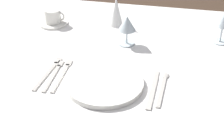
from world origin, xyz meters
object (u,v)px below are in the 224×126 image
(fork_outer, at_px, (63,74))
(wine_glass_left, at_px, (224,21))
(dinner_plate, at_px, (105,83))
(spoon_soup, at_px, (163,84))
(wine_glass_centre, at_px, (127,25))
(fork_inner, at_px, (54,74))
(napkin_folded, at_px, (116,12))
(coffee_cup_left, at_px, (53,16))
(dinner_knife, at_px, (153,90))
(fork_salad, at_px, (49,72))

(fork_outer, xyz_separation_m, wine_glass_left, (0.59, 0.39, 0.10))
(dinner_plate, distance_m, spoon_soup, 0.21)
(wine_glass_centre, bearing_deg, fork_inner, -126.62)
(spoon_soup, bearing_deg, napkin_folded, 120.15)
(coffee_cup_left, bearing_deg, wine_glass_left, -1.71)
(dinner_plate, bearing_deg, spoon_soup, 12.85)
(dinner_plate, bearing_deg, wine_glass_centre, 86.40)
(fork_inner, height_order, napkin_folded, napkin_folded)
(dinner_knife, bearing_deg, wine_glass_left, 59.13)
(fork_outer, distance_m, napkin_folded, 0.49)
(fork_outer, bearing_deg, fork_inner, -165.10)
(coffee_cup_left, relative_size, wine_glass_left, 0.70)
(wine_glass_left, height_order, napkin_folded, wine_glass_left)
(dinner_knife, height_order, wine_glass_centre, wine_glass_centre)
(fork_salad, bearing_deg, dinner_knife, -4.10)
(fork_outer, relative_size, napkin_folded, 1.53)
(fork_inner, height_order, spoon_soup, spoon_soup)
(wine_glass_centre, relative_size, napkin_folded, 0.92)
(fork_outer, distance_m, dinner_knife, 0.34)
(dinner_plate, relative_size, fork_outer, 1.26)
(coffee_cup_left, distance_m, wine_glass_left, 0.79)
(dinner_plate, relative_size, fork_salad, 1.22)
(napkin_folded, bearing_deg, spoon_soup, -59.85)
(napkin_folded, bearing_deg, fork_inner, -105.60)
(wine_glass_centre, bearing_deg, spoon_soup, -56.60)
(fork_outer, bearing_deg, dinner_knife, -4.51)
(spoon_soup, distance_m, coffee_cup_left, 0.70)
(fork_inner, bearing_deg, dinner_plate, -7.24)
(fork_inner, distance_m, wine_glass_centre, 0.38)
(fork_salad, xyz_separation_m, wine_glass_centre, (0.24, 0.28, 0.09))
(coffee_cup_left, height_order, napkin_folded, napkin_folded)
(fork_inner, bearing_deg, coffee_cup_left, 111.84)
(coffee_cup_left, xyz_separation_m, wine_glass_centre, (0.39, -0.13, 0.05))
(dinner_plate, relative_size, coffee_cup_left, 2.71)
(fork_inner, distance_m, coffee_cup_left, 0.46)
(fork_salad, relative_size, napkin_folded, 1.58)
(spoon_soup, distance_m, napkin_folded, 0.53)
(coffee_cup_left, bearing_deg, spoon_soup, -35.29)
(fork_inner, relative_size, wine_glass_left, 1.45)
(fork_outer, bearing_deg, dinner_plate, -11.22)
(spoon_soup, relative_size, wine_glass_left, 1.46)
(fork_salad, height_order, wine_glass_centre, wine_glass_centre)
(fork_outer, height_order, spoon_soup, spoon_soup)
(fork_inner, distance_m, spoon_soup, 0.40)
(fork_salad, bearing_deg, wine_glass_centre, 49.46)
(dinner_plate, bearing_deg, napkin_folded, 97.37)
(spoon_soup, height_order, wine_glass_centre, wine_glass_centre)
(dinner_plate, height_order, wine_glass_left, wine_glass_left)
(wine_glass_left, xyz_separation_m, napkin_folded, (-0.48, 0.08, -0.03))
(wine_glass_centre, xyz_separation_m, wine_glass_left, (0.40, 0.11, 0.01))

